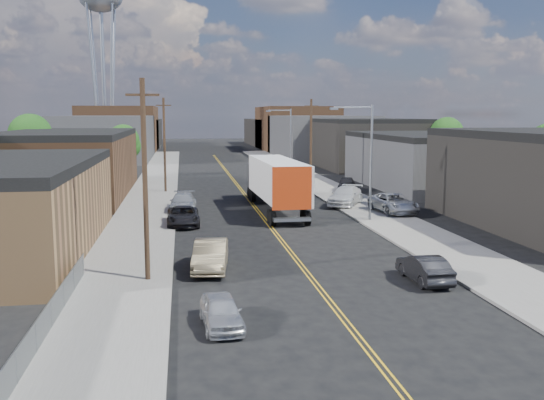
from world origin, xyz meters
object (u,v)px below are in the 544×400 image
object	(u,v)px
car_left_d	(183,203)
car_right_lot_a	(394,203)
semi_truck	(274,181)
water_tower	(101,2)
car_right_oncoming	(424,268)
car_ahead_truck	(274,187)
car_left_a	(221,312)
car_left_b	(210,255)
car_right_lot_c	(346,184)
car_left_c	(183,216)
car_right_lot_b	(346,196)

from	to	relation	value
car_left_d	car_right_lot_a	world-z (taller)	car_right_lot_a
semi_truck	water_tower	bearing A→B (deg)	104.88
car_right_oncoming	car_right_lot_a	world-z (taller)	car_right_lot_a
car_right_lot_a	car_ahead_truck	world-z (taller)	car_right_lot_a
semi_truck	car_left_a	size ratio (longest dim) A/B	4.63
water_tower	car_right_oncoming	distance (m)	109.79
car_left_b	car_right_lot_c	xyz separation A→B (m)	(16.00, 30.89, 0.09)
car_left_b	car_ahead_truck	distance (m)	31.20
car_left_a	car_right_lot_a	distance (m)	29.70
car_left_c	car_right_lot_a	xyz separation A→B (m)	(17.40, 2.64, 0.23)
car_left_b	car_right_lot_a	xyz separation A→B (m)	(16.00, 16.15, 0.14)
car_ahead_truck	car_left_a	bearing A→B (deg)	-109.42
car_left_c	car_right_lot_c	size ratio (longest dim) A/B	1.18
water_tower	semi_truck	size ratio (longest dim) A/B	2.14
car_right_lot_b	car_ahead_truck	xyz separation A→B (m)	(-5.18, 9.11, -0.20)
car_ahead_truck	car_right_oncoming	bearing A→B (deg)	-93.78
car_left_a	car_right_lot_a	xyz separation A→B (m)	(16.00, 25.02, 0.31)
car_left_a	car_right_oncoming	size ratio (longest dim) A/B	0.89
car_right_lot_a	car_right_lot_c	xyz separation A→B (m)	(0.00, 14.74, -0.06)
car_left_c	car_ahead_truck	distance (m)	19.12
water_tower	car_right_lot_b	xyz separation A→B (m)	(30.20, -77.11, -29.69)
car_right_lot_c	car_ahead_truck	distance (m)	8.02
car_right_lot_a	car_right_lot_c	size ratio (longest dim) A/B	1.32
car_left_b	car_left_d	distance (m)	20.18
semi_truck	car_right_oncoming	size ratio (longest dim) A/B	4.13
car_right_lot_a	car_left_c	bearing A→B (deg)	-176.67
water_tower	car_left_c	distance (m)	91.13
car_left_a	car_right_lot_c	distance (m)	42.86
semi_truck	car_right_lot_b	bearing A→B (deg)	8.08
water_tower	car_left_c	world-z (taller)	water_tower
water_tower	car_left_b	bearing A→B (deg)	-80.17
car_right_lot_b	car_right_lot_c	xyz separation A→B (m)	(2.80, 9.85, -0.07)
car_left_d	car_right_lot_b	bearing A→B (deg)	6.80
car_left_c	car_right_lot_c	bearing A→B (deg)	44.42
car_left_a	car_right_oncoming	xyz separation A→B (m)	(10.42, 5.02, 0.05)
water_tower	car_left_b	xyz separation A→B (m)	(17.00, -98.15, -29.84)
car_left_b	car_ahead_truck	xyz separation A→B (m)	(8.02, 30.15, -0.04)
semi_truck	car_left_a	bearing A→B (deg)	-104.58
car_right_oncoming	car_ahead_truck	world-z (taller)	car_ahead_truck
car_left_d	car_right_lot_c	xyz separation A→B (m)	(17.40, 10.76, 0.11)
car_left_c	car_right_oncoming	size ratio (longest dim) A/B	1.23
car_left_b	car_right_lot_a	size ratio (longest dim) A/B	0.85
water_tower	car_left_b	size ratio (longest dim) A/B	7.55
car_left_c	car_right_oncoming	xyz separation A→B (m)	(11.82, -17.36, -0.03)
car_left_b	car_left_d	bearing A→B (deg)	100.31
semi_truck	car_right_lot_a	size ratio (longest dim) A/B	3.00
water_tower	car_right_lot_c	world-z (taller)	water_tower
car_left_c	car_left_a	bearing A→B (deg)	-86.97
car_left_c	car_ahead_truck	size ratio (longest dim) A/B	0.94
water_tower	car_right_lot_b	world-z (taller)	water_tower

